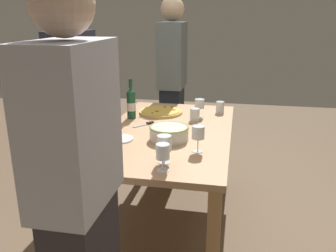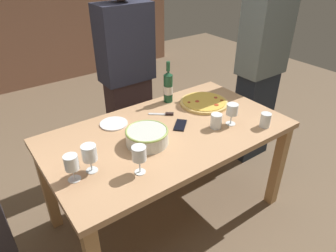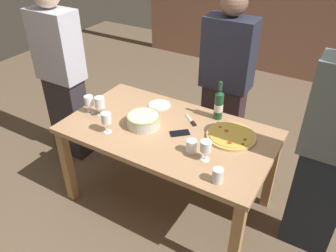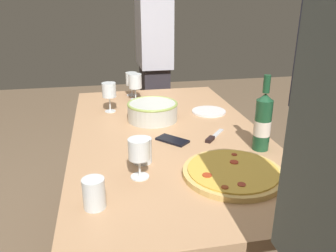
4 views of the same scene
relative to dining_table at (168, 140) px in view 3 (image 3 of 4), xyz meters
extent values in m
plane|color=brown|center=(0.00, 0.00, -0.66)|extent=(8.00, 8.00, 0.00)
cube|color=tan|center=(0.00, 0.00, 0.07)|extent=(1.60, 0.90, 0.04)
cube|color=tan|center=(-0.74, -0.40, -0.30)|extent=(0.07, 0.07, 0.71)
cube|color=tan|center=(0.74, -0.40, -0.30)|extent=(0.07, 0.07, 0.71)
cube|color=tan|center=(-0.74, 0.40, -0.30)|extent=(0.07, 0.07, 0.71)
cube|color=tan|center=(0.74, 0.40, -0.30)|extent=(0.07, 0.07, 0.71)
cylinder|color=#DCB465|center=(0.45, 0.15, 0.10)|extent=(0.37, 0.37, 0.02)
cylinder|color=gold|center=(0.45, 0.15, 0.12)|extent=(0.33, 0.33, 0.01)
cylinder|color=#9B3E1D|center=(0.57, 0.08, 0.12)|extent=(0.02, 0.02, 0.00)
cylinder|color=#B23922|center=(0.40, 0.17, 0.12)|extent=(0.03, 0.03, 0.00)
cylinder|color=#A23B26|center=(0.56, 0.14, 0.12)|extent=(0.03, 0.03, 0.00)
cylinder|color=#9D351E|center=(0.34, 0.20, 0.12)|extent=(0.02, 0.02, 0.00)
cylinder|color=#AD391A|center=(0.48, 0.05, 0.12)|extent=(0.03, 0.03, 0.00)
cylinder|color=silver|center=(-0.19, -0.04, 0.14)|extent=(0.26, 0.26, 0.09)
torus|color=#99B456|center=(-0.19, -0.04, 0.18)|extent=(0.26, 0.26, 0.01)
cylinder|color=#1B4A2C|center=(0.26, 0.35, 0.20)|extent=(0.07, 0.07, 0.22)
cone|color=#1B4A2C|center=(0.26, 0.35, 0.32)|extent=(0.07, 0.07, 0.03)
cylinder|color=#1B4A2C|center=(0.26, 0.35, 0.38)|extent=(0.03, 0.03, 0.07)
cylinder|color=silver|center=(0.26, 0.35, 0.19)|extent=(0.07, 0.07, 0.07)
cylinder|color=white|center=(0.40, -0.18, 0.09)|extent=(0.07, 0.07, 0.00)
cylinder|color=white|center=(0.40, -0.18, 0.13)|extent=(0.01, 0.01, 0.07)
cylinder|color=white|center=(0.40, -0.18, 0.21)|extent=(0.08, 0.08, 0.07)
cylinder|color=maroon|center=(0.40, -0.18, 0.18)|extent=(0.07, 0.07, 0.02)
cylinder|color=white|center=(-0.37, -0.26, 0.09)|extent=(0.06, 0.06, 0.00)
cylinder|color=white|center=(-0.37, -0.26, 0.14)|extent=(0.01, 0.01, 0.08)
cylinder|color=white|center=(-0.37, -0.26, 0.22)|extent=(0.08, 0.08, 0.08)
cylinder|color=white|center=(-0.58, -0.09, 0.09)|extent=(0.07, 0.07, 0.00)
cylinder|color=white|center=(-0.58, -0.09, 0.13)|extent=(0.01, 0.01, 0.07)
cylinder|color=white|center=(-0.58, -0.09, 0.21)|extent=(0.08, 0.08, 0.09)
cylinder|color=maroon|center=(-0.58, -0.09, 0.19)|extent=(0.07, 0.07, 0.04)
cylinder|color=white|center=(-0.68, -0.11, 0.09)|extent=(0.07, 0.07, 0.00)
cylinder|color=white|center=(-0.68, -0.11, 0.13)|extent=(0.01, 0.01, 0.07)
cylinder|color=white|center=(-0.68, -0.11, 0.20)|extent=(0.07, 0.07, 0.08)
cylinder|color=maroon|center=(-0.68, -0.11, 0.18)|extent=(0.06, 0.06, 0.03)
cylinder|color=white|center=(0.56, -0.34, 0.14)|extent=(0.07, 0.07, 0.10)
cylinder|color=white|center=(0.28, -0.16, 0.14)|extent=(0.07, 0.07, 0.10)
cylinder|color=white|center=(-0.25, 0.28, 0.10)|extent=(0.19, 0.19, 0.01)
cube|color=black|center=(0.10, 0.00, 0.10)|extent=(0.15, 0.15, 0.01)
cube|color=silver|center=(0.07, 0.22, 0.10)|extent=(0.11, 0.10, 0.01)
cube|color=black|center=(0.13, 0.17, 0.10)|extent=(0.06, 0.06, 0.02)
cube|color=#342526|center=(0.14, 0.78, -0.25)|extent=(0.37, 0.20, 0.82)
cube|color=#272A3C|center=(0.14, 0.78, 0.47)|extent=(0.43, 0.24, 0.62)
sphere|color=#86604E|center=(0.14, 0.78, 0.90)|extent=(0.22, 0.22, 0.22)
cube|color=#302C32|center=(-1.22, 0.12, -0.24)|extent=(0.36, 0.20, 0.84)
cube|color=silver|center=(-1.22, 0.12, 0.50)|extent=(0.42, 0.24, 0.63)
cube|color=#1E2531|center=(1.12, 0.18, -0.23)|extent=(0.34, 0.20, 0.85)
camera|label=1|loc=(-2.39, -0.47, 0.90)|focal=38.00mm
camera|label=2|loc=(-1.01, -1.39, 1.15)|focal=32.67mm
camera|label=3|loc=(1.09, -1.84, 1.53)|focal=36.18mm
camera|label=4|loc=(1.48, -0.29, 0.71)|focal=36.43mm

